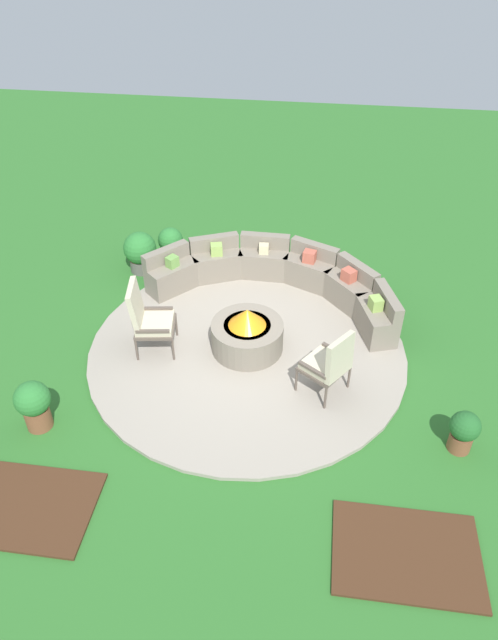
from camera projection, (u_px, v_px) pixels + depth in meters
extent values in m
plane|color=#2D6B28|center=(247.00, 351.00, 9.00)|extent=(24.00, 24.00, 0.00)
cylinder|color=#9E9384|center=(247.00, 349.00, 8.98)|extent=(4.87, 4.87, 0.06)
cube|color=#472B19|center=(26.00, 506.00, 6.80)|extent=(1.61, 1.13, 0.04)
cube|color=#472B19|center=(406.00, 554.00, 6.34)|extent=(1.61, 1.13, 0.04)
cylinder|color=gray|center=(247.00, 336.00, 8.82)|extent=(1.10, 1.10, 0.46)
cylinder|color=black|center=(247.00, 326.00, 8.70)|extent=(0.71, 0.71, 0.06)
cone|color=orange|center=(247.00, 317.00, 8.59)|extent=(0.57, 0.57, 0.28)
cube|color=gray|center=(376.00, 321.00, 9.09)|extent=(0.70, 0.97, 0.49)
cube|color=gray|center=(388.00, 301.00, 8.88)|extent=(0.42, 0.88, 0.25)
cube|color=gray|center=(349.00, 292.00, 9.71)|extent=(0.92, 0.95, 0.49)
cube|color=gray|center=(358.00, 270.00, 9.54)|extent=(0.70, 0.76, 0.25)
cube|color=gray|center=(310.00, 272.00, 10.17)|extent=(0.98, 0.77, 0.49)
cube|color=gray|center=(315.00, 250.00, 10.04)|extent=(0.86, 0.51, 0.25)
cube|color=gray|center=(264.00, 263.00, 10.40)|extent=(0.88, 0.46, 0.49)
cube|color=gray|center=(265.00, 241.00, 10.28)|extent=(0.87, 0.17, 0.25)
cube|color=gray|center=(217.00, 265.00, 10.36)|extent=(0.98, 0.76, 0.49)
cube|color=gray|center=(214.00, 243.00, 10.24)|extent=(0.86, 0.49, 0.25)
cube|color=gray|center=(172.00, 277.00, 10.05)|extent=(0.92, 0.95, 0.49)
cube|color=gray|center=(166.00, 255.00, 9.91)|extent=(0.71, 0.75, 0.25)
cube|color=#70A34C|center=(172.00, 262.00, 9.81)|extent=(0.24, 0.24, 0.19)
cube|color=#BC5B47|center=(349.00, 275.00, 9.47)|extent=(0.27, 0.27, 0.21)
cube|color=#93B756|center=(376.00, 303.00, 8.87)|extent=(0.24, 0.25, 0.20)
cube|color=#93B756|center=(217.00, 249.00, 10.10)|extent=(0.24, 0.21, 0.20)
cube|color=#BC5B47|center=(310.00, 256.00, 9.92)|extent=(0.24, 0.22, 0.21)
cube|color=beige|center=(264.00, 249.00, 10.16)|extent=(0.18, 0.15, 0.17)
cylinder|color=brown|center=(176.00, 326.00, 9.09)|extent=(0.04, 0.04, 0.38)
cylinder|color=brown|center=(173.00, 350.00, 8.64)|extent=(0.04, 0.04, 0.38)
cylinder|color=brown|center=(142.00, 326.00, 9.08)|extent=(0.04, 0.04, 0.38)
cylinder|color=brown|center=(137.00, 350.00, 8.63)|extent=(0.04, 0.04, 0.38)
cube|color=brown|center=(156.00, 327.00, 8.73)|extent=(0.66, 0.69, 0.05)
cube|color=beige|center=(155.00, 323.00, 8.68)|extent=(0.61, 0.64, 0.09)
cube|color=beige|center=(136.00, 307.00, 8.49)|extent=(0.23, 0.59, 0.72)
cube|color=brown|center=(157.00, 308.00, 8.86)|extent=(0.49, 0.12, 0.04)
cube|color=brown|center=(153.00, 331.00, 8.43)|extent=(0.49, 0.12, 0.04)
cylinder|color=brown|center=(296.00, 380.00, 8.13)|extent=(0.04, 0.04, 0.38)
cylinder|color=brown|center=(320.00, 361.00, 8.45)|extent=(0.04, 0.04, 0.38)
cylinder|color=brown|center=(325.00, 398.00, 7.86)|extent=(0.04, 0.04, 0.38)
cylinder|color=brown|center=(349.00, 377.00, 8.18)|extent=(0.04, 0.04, 0.38)
cube|color=brown|center=(324.00, 367.00, 8.02)|extent=(0.78, 0.79, 0.05)
cube|color=beige|center=(324.00, 364.00, 7.98)|extent=(0.72, 0.73, 0.09)
cube|color=beige|center=(340.00, 358.00, 7.70)|extent=(0.40, 0.55, 0.63)
cube|color=brown|center=(313.00, 370.00, 7.78)|extent=(0.41, 0.31, 0.04)
cube|color=brown|center=(336.00, 351.00, 8.09)|extent=(0.41, 0.31, 0.04)
cylinder|color=#A89E8E|center=(172.00, 255.00, 10.92)|extent=(0.37, 0.37, 0.27)
sphere|color=#2D7A33|center=(170.00, 240.00, 10.71)|extent=(0.46, 0.46, 0.46)
sphere|color=#E55638|center=(173.00, 236.00, 10.65)|extent=(0.17, 0.17, 0.17)
cylinder|color=brown|center=(38.00, 417.00, 7.71)|extent=(0.34, 0.34, 0.33)
sphere|color=#2D7A33|center=(32.00, 399.00, 7.49)|extent=(0.47, 0.47, 0.47)
cylinder|color=brown|center=(138.00, 264.00, 10.65)|extent=(0.27, 0.27, 0.32)
sphere|color=#3D8E42|center=(136.00, 249.00, 10.46)|extent=(0.33, 0.33, 0.33)
cylinder|color=brown|center=(460.00, 441.00, 7.42)|extent=(0.29, 0.29, 0.26)
sphere|color=#236028|center=(465.00, 426.00, 7.24)|extent=(0.39, 0.39, 0.39)
sphere|color=yellow|center=(470.00, 423.00, 7.19)|extent=(0.13, 0.13, 0.13)
cylinder|color=#605B56|center=(142.00, 265.00, 10.70)|extent=(0.43, 0.43, 0.24)
sphere|color=#2D7A33|center=(140.00, 248.00, 10.48)|extent=(0.59, 0.59, 0.59)
sphere|color=yellow|center=(143.00, 243.00, 10.41)|extent=(0.19, 0.19, 0.19)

